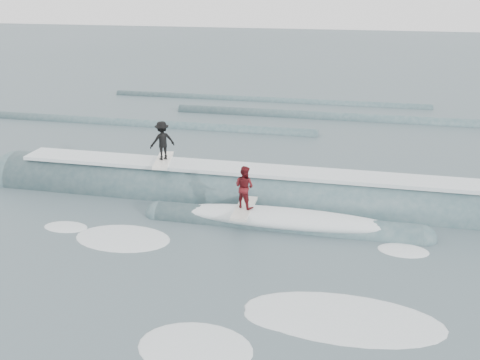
# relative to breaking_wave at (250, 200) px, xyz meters

# --- Properties ---
(ground) EXTENTS (160.00, 160.00, 0.00)m
(ground) POSITION_rel_breaking_wave_xyz_m (-0.22, -4.35, -0.04)
(ground) COLOR #3B5356
(ground) RESTS_ON ground
(breaking_wave) EXTENTS (21.82, 3.94, 2.33)m
(breaking_wave) POSITION_rel_breaking_wave_xyz_m (0.00, 0.00, 0.00)
(breaking_wave) COLOR #345058
(breaking_wave) RESTS_ON ground
(surfer_black) EXTENTS (1.11, 2.07, 1.61)m
(surfer_black) POSITION_rel_breaking_wave_xyz_m (-3.51, 0.27, 1.95)
(surfer_black) COLOR white
(surfer_black) RESTS_ON ground
(surfer_red) EXTENTS (0.89, 2.00, 1.58)m
(surfer_red) POSITION_rel_breaking_wave_xyz_m (0.20, -1.93, 1.16)
(surfer_red) COLOR silver
(surfer_red) RESTS_ON ground
(whitewater) EXTENTS (12.93, 7.36, 0.10)m
(whitewater) POSITION_rel_breaking_wave_xyz_m (1.22, -6.02, -0.04)
(whitewater) COLOR white
(whitewater) RESTS_ON ground
(far_swells) EXTENTS (34.85, 8.65, 0.80)m
(far_swells) POSITION_rel_breaking_wave_xyz_m (-2.08, 13.30, -0.04)
(far_swells) COLOR #345058
(far_swells) RESTS_ON ground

